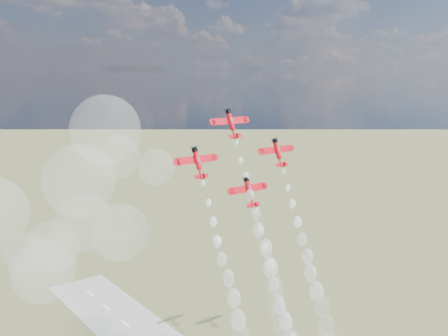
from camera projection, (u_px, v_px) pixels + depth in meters
plane_lead at (231, 123)px, 159.02m from camera, size 13.09×6.33×8.78m
plane_left at (198, 162)px, 148.29m from camera, size 13.09×6.33×8.78m
plane_right at (278, 152)px, 166.39m from camera, size 13.09×6.33×8.78m
plane_slot at (249, 191)px, 155.66m from camera, size 13.09×6.33×8.78m
smoke_trail_lead at (277, 298)px, 150.76m from camera, size 5.91×27.55×57.95m
smoke_trail_right at (324, 320)px, 158.23m from camera, size 5.90×27.31×57.58m
drifted_smoke_cloud at (80, 200)px, 149.20m from camera, size 60.09×40.92×53.95m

